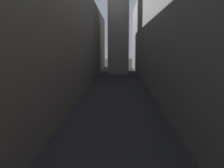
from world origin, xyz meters
The scene contains 3 objects.
ground_plane centered at (0.00, 48.00, 0.00)m, with size 264.00×264.00×0.00m, color #232326.
building_block_left centered at (-12.33, 50.00, 9.17)m, with size 13.66×108.00×18.35m, color #60594F.
building_block_right centered at (10.65, 50.00, 10.70)m, with size 10.29×108.00×21.39m, color slate.
Camera 1 is at (0.34, 4.10, 7.64)m, focal length 39.86 mm.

